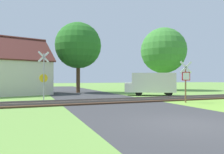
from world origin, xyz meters
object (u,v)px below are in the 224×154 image
(tree_far, at_px, (164,51))
(house, at_px, (4,76))
(tree_center, at_px, (78,46))
(mail_truck, at_px, (152,83))
(crossing_sign_far, at_px, (44,74))
(stop_sign_near, at_px, (186,79))

(tree_far, bearing_deg, house, -174.32)
(house, relative_size, tree_far, 1.11)
(tree_center, height_order, mail_truck, tree_center)
(crossing_sign_far, height_order, mail_truck, crossing_sign_far)
(tree_center, bearing_deg, house, -174.98)
(house, xyz_separation_m, tree_far, (20.84, 2.07, 3.83))
(stop_sign_near, height_order, mail_truck, stop_sign_near)
(house, height_order, tree_far, tree_far)
(tree_far, height_order, tree_center, tree_far)
(stop_sign_near, height_order, tree_far, tree_far)
(mail_truck, bearing_deg, tree_far, -11.77)
(tree_center, relative_size, mail_truck, 1.62)
(crossing_sign_far, relative_size, tree_center, 0.45)
(stop_sign_near, relative_size, tree_far, 0.32)
(tree_center, xyz_separation_m, mail_truck, (5.97, -6.81, -4.40))
(crossing_sign_far, relative_size, tree_far, 0.41)
(house, distance_m, tree_center, 8.74)
(stop_sign_near, bearing_deg, tree_center, -58.45)
(crossing_sign_far, distance_m, tree_center, 10.23)
(tree_far, bearing_deg, mail_truck, -130.41)
(house, xyz_separation_m, mail_truck, (13.88, -6.11, -0.74))
(tree_far, height_order, mail_truck, tree_far)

